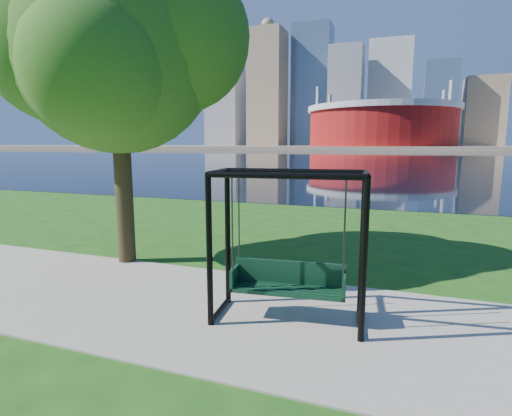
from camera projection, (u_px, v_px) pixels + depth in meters
The scene contains 8 objects.
ground at pixel (263, 305), 7.34m from camera, with size 900.00×900.00×0.00m, color #1E5114.
path at pixel (254, 315), 6.87m from camera, with size 120.00×4.00×0.03m, color #9E937F.
river at pixel (393, 156), 101.96m from camera, with size 900.00×180.00×0.02m, color black.
far_bank at pixel (400, 147), 291.06m from camera, with size 900.00×228.00×2.00m, color #937F60.
stadium at pixel (381, 124), 226.49m from camera, with size 83.00×83.00×32.00m.
skyline at pixel (396, 100), 299.43m from camera, with size 392.00×66.00×96.50m.
swing at pixel (288, 250), 6.51m from camera, with size 2.56×1.34×2.51m.
park_tree at pixel (116, 48), 9.31m from camera, with size 5.96×5.38×7.40m.
Camera 1 is at (2.27, -6.59, 2.92)m, focal length 28.00 mm.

